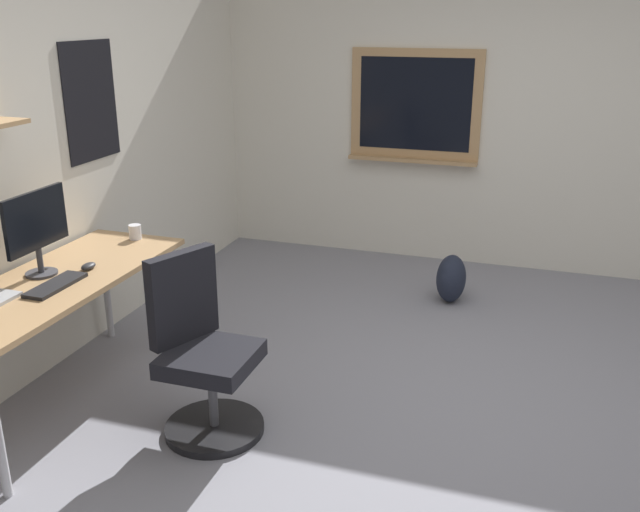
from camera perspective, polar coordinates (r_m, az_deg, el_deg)
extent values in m
plane|color=gray|center=(4.13, 10.45, -11.52)|extent=(5.20, 5.20, 0.00)
cube|color=silver|center=(4.61, -20.43, 8.19)|extent=(5.00, 0.10, 2.60)
cube|color=black|center=(4.76, -18.10, 11.84)|extent=(0.52, 0.01, 0.74)
cube|color=silver|center=(6.05, 14.67, 11.17)|extent=(0.10, 5.00, 2.60)
cube|color=tan|center=(6.07, 7.74, 12.12)|extent=(0.04, 1.10, 0.90)
cube|color=black|center=(6.06, 7.71, 12.10)|extent=(0.01, 0.94, 0.76)
cube|color=tan|center=(6.10, 7.46, 7.74)|extent=(0.12, 1.10, 0.03)
cube|color=tan|center=(4.02, -20.75, -2.00)|extent=(1.70, 0.64, 0.03)
cylinder|color=#B7B7BC|center=(4.61, -11.65, -3.31)|extent=(0.04, 0.04, 0.70)
cylinder|color=#B7B7BC|center=(4.88, -16.94, -2.50)|extent=(0.04, 0.04, 0.70)
cylinder|color=black|center=(3.84, -8.54, -13.60)|extent=(0.52, 0.52, 0.04)
cylinder|color=#4C4C51|center=(3.74, -8.68, -11.15)|extent=(0.05, 0.05, 0.34)
cube|color=black|center=(3.64, -8.86, -8.23)|extent=(0.44, 0.44, 0.09)
cube|color=black|center=(3.67, -11.09, -3.26)|extent=(0.40, 0.22, 0.48)
cylinder|color=#38383D|center=(4.11, -21.64, -1.31)|extent=(0.17, 0.17, 0.01)
cylinder|color=#38383D|center=(4.08, -21.77, -0.30)|extent=(0.03, 0.03, 0.14)
cube|color=black|center=(4.01, -22.06, 2.71)|extent=(0.46, 0.02, 0.31)
cube|color=black|center=(3.90, -20.64, -2.22)|extent=(0.37, 0.13, 0.02)
ellipsoid|color=#262628|center=(4.10, -18.27, -0.79)|extent=(0.10, 0.06, 0.03)
cylinder|color=silver|center=(4.55, -14.77, 1.90)|extent=(0.08, 0.08, 0.09)
ellipsoid|color=#1E2333|center=(5.39, 10.59, -1.80)|extent=(0.32, 0.22, 0.36)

